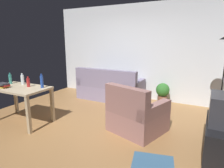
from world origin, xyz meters
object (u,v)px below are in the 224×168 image
object	(u,v)px
potted_plant	(163,92)
bottle_clear	(22,80)
bottle_tall	(10,79)
bottle_blue	(42,82)
couch	(109,89)
bottle_red	(28,82)
tv_stand	(221,138)
book_stack	(3,85)
desk	(20,92)
armchair	(136,115)

from	to	relation	value
potted_plant	bottle_clear	size ratio (longest dim) A/B	2.31
bottle_tall	bottle_blue	bearing A→B (deg)	2.89
couch	bottle_blue	xyz separation A→B (m)	(-0.43, -2.07, 0.58)
bottle_tall	bottle_red	bearing A→B (deg)	-1.84
tv_stand	book_stack	world-z (taller)	book_stack
potted_plant	desk	bearing A→B (deg)	-132.43
tv_stand	bottle_tall	size ratio (longest dim) A/B	4.50
bottle_clear	bottle_red	distance (m)	0.30
bottle_blue	book_stack	xyz separation A→B (m)	(-0.71, -0.36, -0.08)
book_stack	couch	bearing A→B (deg)	65.10
tv_stand	desk	xyz separation A→B (m)	(-3.68, -0.63, 0.41)
couch	bottle_tall	bearing A→B (deg)	57.75
bottle_blue	bottle_clear	bearing A→B (deg)	177.66
tv_stand	bottle_clear	size ratio (longest dim) A/B	4.47
couch	bottle_red	bearing A→B (deg)	70.79
potted_plant	bottle_tall	xyz separation A→B (m)	(-2.80, -2.43, 0.54)
desk	book_stack	distance (m)	0.35
couch	potted_plant	distance (m)	1.50
bottle_blue	bottle_red	bearing A→B (deg)	-168.48
couch	armchair	distance (m)	2.09
tv_stand	potted_plant	xyz separation A→B (m)	(-1.33, 1.94, 0.09)
potted_plant	armchair	xyz separation A→B (m)	(-0.07, -1.87, -0.01)
bottle_clear	bottle_blue	distance (m)	0.61
armchair	bottle_red	distance (m)	2.28
armchair	couch	bearing A→B (deg)	-30.60
bottle_tall	bottle_blue	size ratio (longest dim) A/B	0.85
bottle_clear	potted_plant	bearing A→B (deg)	43.44
potted_plant	book_stack	world-z (taller)	book_stack
potted_plant	armchair	size ratio (longest dim) A/B	0.51
tv_stand	bottle_blue	size ratio (longest dim) A/B	3.81
book_stack	bottle_blue	bearing A→B (deg)	27.27
potted_plant	book_stack	bearing A→B (deg)	-133.33
armchair	bottle_blue	xyz separation A→B (m)	(-1.82, -0.51, 0.57)
tv_stand	potted_plant	distance (m)	2.36
desk	bottle_tall	distance (m)	0.52
potted_plant	bottle_blue	world-z (taller)	bottle_blue
desk	book_stack	bearing A→B (deg)	-145.27
couch	book_stack	distance (m)	2.74
couch	armchair	xyz separation A→B (m)	(1.40, -1.56, 0.01)
bottle_clear	bottle_blue	xyz separation A→B (m)	(0.61, -0.02, 0.02)
potted_plant	bottle_clear	distance (m)	3.48
potted_plant	bottle_red	distance (m)	3.34
bottle_tall	desk	bearing A→B (deg)	-16.54
armchair	bottle_blue	world-z (taller)	bottle_blue
couch	book_stack	xyz separation A→B (m)	(-1.13, -2.44, 0.50)
potted_plant	bottle_blue	xyz separation A→B (m)	(-1.89, -2.39, 0.56)
tv_stand	bottle_red	bearing A→B (deg)	98.23
armchair	bottle_tall	size ratio (longest dim) A/B	4.55
desk	bottle_blue	bearing A→B (deg)	19.83
potted_plant	bottle_tall	distance (m)	3.75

